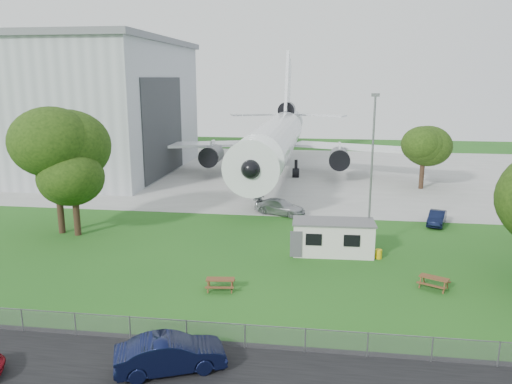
# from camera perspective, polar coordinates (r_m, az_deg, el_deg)

# --- Properties ---
(ground) EXTENTS (160.00, 160.00, 0.00)m
(ground) POSITION_cam_1_polar(r_m,az_deg,el_deg) (34.78, -0.37, -9.43)
(ground) COLOR #2D6C1F
(concrete_apron) EXTENTS (120.00, 46.00, 0.03)m
(concrete_apron) POSITION_cam_1_polar(r_m,az_deg,el_deg) (71.21, 4.08, 2.20)
(concrete_apron) COLOR #B7B7B2
(concrete_apron) RESTS_ON ground
(hangar) EXTENTS (43.00, 31.00, 18.55)m
(hangar) POSITION_cam_1_polar(r_m,az_deg,el_deg) (80.21, -24.48, 9.05)
(hangar) COLOR #B2B7BC
(hangar) RESTS_ON ground
(airliner) EXTENTS (46.36, 47.73, 17.69)m
(airliner) POSITION_cam_1_polar(r_m,az_deg,el_deg) (68.47, 2.34, 6.24)
(airliner) COLOR white
(airliner) RESTS_ON ground
(site_cabin) EXTENTS (6.80, 2.94, 2.62)m
(site_cabin) POSITION_cam_1_polar(r_m,az_deg,el_deg) (38.75, 8.82, -5.14)
(site_cabin) COLOR silver
(site_cabin) RESTS_ON ground
(picnic_west) EXTENTS (1.95, 1.69, 0.76)m
(picnic_west) POSITION_cam_1_polar(r_m,az_deg,el_deg) (32.54, -4.09, -11.09)
(picnic_west) COLOR brown
(picnic_west) RESTS_ON ground
(picnic_east) EXTENTS (2.29, 2.17, 0.76)m
(picnic_east) POSITION_cam_1_polar(r_m,az_deg,el_deg) (34.63, 19.60, -10.33)
(picnic_east) COLOR brown
(picnic_east) RESTS_ON ground
(fence) EXTENTS (58.00, 0.04, 1.30)m
(fence) POSITION_cam_1_polar(r_m,az_deg,el_deg) (26.36, -3.51, -17.21)
(fence) COLOR gray
(fence) RESTS_ON ground
(lamp_mast) EXTENTS (0.16, 0.16, 12.00)m
(lamp_mast) POSITION_cam_1_polar(r_m,az_deg,el_deg) (38.86, 13.04, 1.87)
(lamp_mast) COLOR slate
(lamp_mast) RESTS_ON ground
(tree_west_big) EXTENTS (7.74, 7.74, 11.61)m
(tree_west_big) POSITION_cam_1_polar(r_m,az_deg,el_deg) (45.38, -22.04, 5.02)
(tree_west_big) COLOR #382619
(tree_west_big) RESTS_ON ground
(tree_west_small) EXTENTS (6.40, 6.40, 8.31)m
(tree_west_small) POSITION_cam_1_polar(r_m,az_deg,el_deg) (44.63, -20.14, 1.63)
(tree_west_small) COLOR #382619
(tree_west_small) RESTS_ON ground
(tree_far_apron) EXTENTS (5.90, 5.90, 8.06)m
(tree_far_apron) POSITION_cam_1_polar(r_m,az_deg,el_deg) (63.26, 18.63, 4.86)
(tree_far_apron) COLOR #382619
(tree_far_apron) RESTS_ON ground
(car_centre_sedan) EXTENTS (5.34, 3.54, 1.66)m
(car_centre_sedan) POSITION_cam_1_polar(r_m,az_deg,el_deg) (24.41, -9.76, -17.80)
(car_centre_sedan) COLOR black
(car_centre_sedan) RESTS_ON ground
(car_ne_sedan) EXTENTS (2.50, 4.13, 1.29)m
(car_ne_sedan) POSITION_cam_1_polar(r_m,az_deg,el_deg) (48.77, 19.96, -2.83)
(car_ne_sedan) COLOR black
(car_ne_sedan) RESTS_ON ground
(car_apron_van) EXTENTS (5.53, 3.72, 1.49)m
(car_apron_van) POSITION_cam_1_polar(r_m,az_deg,el_deg) (49.41, 2.76, -1.72)
(car_apron_van) COLOR #AAACB1
(car_apron_van) RESTS_ON ground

